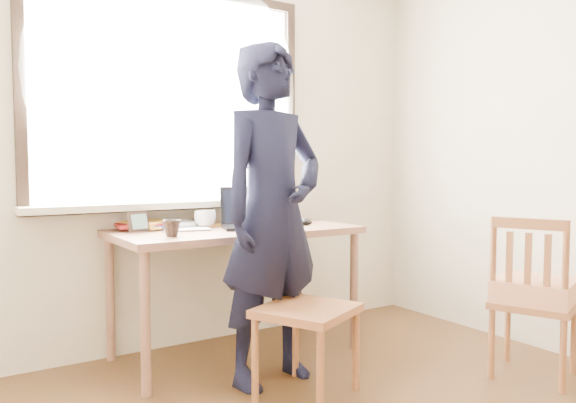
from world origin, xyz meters
TOP-DOWN VIEW (x-y plane):
  - room_shell at (-0.02, 0.20)m, footprint 3.52×4.02m
  - desk at (0.06, 1.63)m, footprint 1.47×0.74m
  - laptop at (0.16, 1.60)m, footprint 0.44×0.40m
  - mug_white at (-0.08, 1.77)m, footprint 0.19×0.19m
  - mug_dark at (-0.42, 1.46)m, footprint 0.11×0.11m
  - mouse at (0.52, 1.53)m, footprint 0.10×0.07m
  - desk_clutter at (-0.17, 1.84)m, footprint 0.72×0.45m
  - book_a at (-0.36, 1.84)m, footprint 0.25×0.30m
  - book_b at (0.53, 1.90)m, footprint 0.22×0.27m
  - picture_frame at (-0.51, 1.73)m, footprint 0.14×0.07m
  - work_chair at (0.07, 0.87)m, footprint 0.59×0.58m
  - side_chair at (1.26, 0.40)m, footprint 0.52×0.53m
  - person at (0.03, 1.15)m, footprint 0.73×0.54m

SIDE VIEW (x-z plane):
  - work_chair at x=0.07m, z-range 0.16..0.62m
  - side_chair at x=1.26m, z-range 0.02..0.92m
  - desk at x=0.06m, z-range 0.31..1.10m
  - book_b at x=0.53m, z-range 0.79..0.81m
  - book_a at x=-0.36m, z-range 0.79..0.81m
  - mouse at x=0.52m, z-range 0.79..0.83m
  - desk_clutter at x=-0.17m, z-range 0.79..0.83m
  - mug_dark at x=-0.42m, z-range 0.79..0.88m
  - mug_white at x=-0.08m, z-range 0.79..0.90m
  - picture_frame at x=-0.51m, z-range 0.79..0.90m
  - laptop at x=0.16m, z-range 0.72..0.97m
  - person at x=0.03m, z-range 0.00..1.83m
  - room_shell at x=-0.02m, z-range 0.33..2.94m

